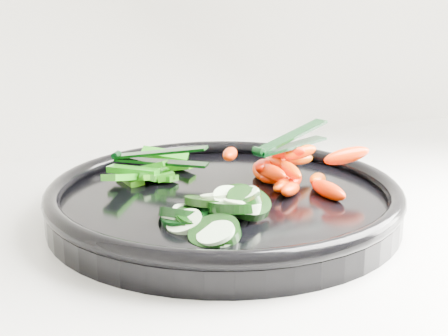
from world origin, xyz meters
name	(u,v)px	position (x,y,z in m)	size (l,w,h in m)	color
veggie_tray	(224,199)	(-0.62, 1.68, 0.95)	(0.39, 0.39, 0.04)	black
cucumber_pile	(212,212)	(-0.66, 1.62, 0.96)	(0.12, 0.12, 0.04)	black
carrot_pile	(289,170)	(-0.54, 1.69, 0.97)	(0.16, 0.16, 0.05)	#FF1A00
pepper_pile	(150,172)	(-0.68, 1.77, 0.96)	(0.13, 0.11, 0.03)	#1D720A
tong_carrot	(290,141)	(-0.54, 1.69, 1.00)	(0.11, 0.06, 0.02)	black
tong_pepper	(158,157)	(-0.67, 1.77, 0.98)	(0.10, 0.08, 0.02)	black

